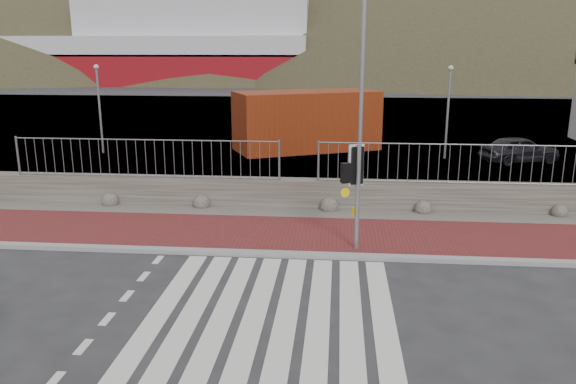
# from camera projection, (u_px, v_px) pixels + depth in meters

# --- Properties ---
(ground) EXTENTS (220.00, 220.00, 0.00)m
(ground) POSITION_uv_depth(u_px,v_px,m) (271.00, 314.00, 10.60)
(ground) COLOR #28282B
(ground) RESTS_ON ground
(sidewalk_far) EXTENTS (40.00, 3.00, 0.08)m
(sidewalk_far) POSITION_uv_depth(u_px,v_px,m) (291.00, 235.00, 14.93)
(sidewalk_far) COLOR maroon
(sidewalk_far) RESTS_ON ground
(kerb_far) EXTENTS (40.00, 0.25, 0.12)m
(kerb_far) POSITION_uv_depth(u_px,v_px,m) (286.00, 255.00, 13.48)
(kerb_far) COLOR gray
(kerb_far) RESTS_ON ground
(zebra_crossing) EXTENTS (4.62, 5.60, 0.01)m
(zebra_crossing) POSITION_uv_depth(u_px,v_px,m) (271.00, 313.00, 10.60)
(zebra_crossing) COLOR silver
(zebra_crossing) RESTS_ON ground
(gravel_strip) EXTENTS (40.00, 1.50, 0.06)m
(gravel_strip) POSITION_uv_depth(u_px,v_px,m) (297.00, 214.00, 16.86)
(gravel_strip) COLOR #59544C
(gravel_strip) RESTS_ON ground
(stone_wall) EXTENTS (40.00, 0.60, 0.90)m
(stone_wall) POSITION_uv_depth(u_px,v_px,m) (299.00, 194.00, 17.53)
(stone_wall) COLOR #4C463E
(stone_wall) RESTS_ON ground
(railing) EXTENTS (18.07, 0.07, 1.22)m
(railing) POSITION_uv_depth(u_px,v_px,m) (299.00, 151.00, 17.04)
(railing) COLOR gray
(railing) RESTS_ON stone_wall
(quay) EXTENTS (120.00, 40.00, 0.50)m
(quay) POSITION_uv_depth(u_px,v_px,m) (321.00, 123.00, 37.50)
(quay) COLOR #4C4C4F
(quay) RESTS_ON ground
(water) EXTENTS (220.00, 50.00, 0.05)m
(water) POSITION_uv_depth(u_px,v_px,m) (330.00, 87.00, 71.25)
(water) COLOR #3F4C54
(water) RESTS_ON ground
(ferry) EXTENTS (50.00, 16.00, 20.00)m
(ferry) POSITION_uv_depth(u_px,v_px,m) (152.00, 44.00, 76.89)
(ferry) COLOR maroon
(ferry) RESTS_ON ground
(hills_backdrop) EXTENTS (254.00, 90.00, 100.00)m
(hills_backdrop) POSITION_uv_depth(u_px,v_px,m) (368.00, 208.00, 100.53)
(hills_backdrop) COLOR #343620
(hills_backdrop) RESTS_ON ground
(traffic_signal_far) EXTENTS (0.65, 0.43, 2.67)m
(traffic_signal_far) POSITION_uv_depth(u_px,v_px,m) (357.00, 175.00, 13.35)
(traffic_signal_far) COLOR gray
(traffic_signal_far) RESTS_ON ground
(streetlight) EXTENTS (1.67, 0.23, 7.87)m
(streetlight) POSITION_uv_depth(u_px,v_px,m) (367.00, 63.00, 17.13)
(streetlight) COLOR gray
(streetlight) RESTS_ON ground
(shipping_container) EXTENTS (7.36, 5.42, 2.83)m
(shipping_container) POSITION_uv_depth(u_px,v_px,m) (307.00, 121.00, 27.29)
(shipping_container) COLOR maroon
(shipping_container) RESTS_ON ground
(car_a) EXTENTS (3.65, 2.29, 1.16)m
(car_a) POSITION_uv_depth(u_px,v_px,m) (520.00, 149.00, 24.37)
(car_a) COLOR black
(car_a) RESTS_ON ground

